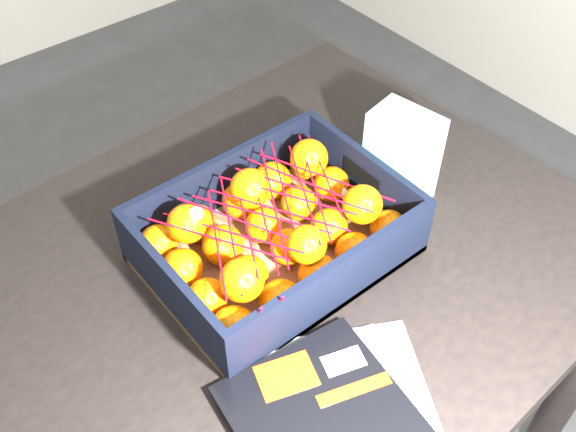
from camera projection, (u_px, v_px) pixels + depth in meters
ground at (160, 416)px, 1.65m from camera, size 3.50×3.50×0.00m
table at (227, 337)px, 1.04m from camera, size 1.24×0.86×0.75m
produce_crate at (276, 240)px, 1.00m from camera, size 0.38×0.28×0.11m
clementine_heap at (274, 232)px, 0.99m from camera, size 0.35×0.26×0.11m
mesh_net at (274, 212)px, 0.95m from camera, size 0.31×0.25×0.09m
retail_carton at (401, 157)px, 1.06m from camera, size 0.09×0.12×0.16m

